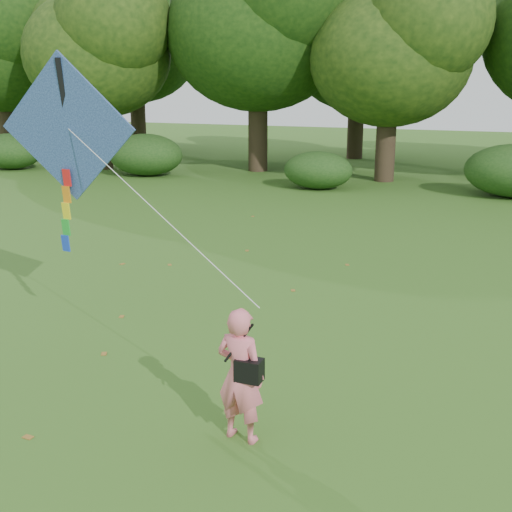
% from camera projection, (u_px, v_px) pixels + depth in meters
% --- Properties ---
extents(ground, '(100.00, 100.00, 0.00)m').
position_uv_depth(ground, '(239.00, 417.00, 7.91)').
color(ground, '#265114').
rests_on(ground, ground).
extents(man_kite_flyer, '(0.63, 0.45, 1.60)m').
position_uv_depth(man_kite_flyer, '(240.00, 375.00, 7.24)').
color(man_kite_flyer, '#F07180').
rests_on(man_kite_flyer, ground).
extents(crossbody_bag, '(0.43, 0.20, 0.67)m').
position_uv_depth(crossbody_bag, '(249.00, 369.00, 7.15)').
color(crossbody_bag, black).
rests_on(crossbody_bag, ground).
extents(flying_kite, '(4.90, 2.13, 3.01)m').
position_uv_depth(flying_kite, '(68.00, 132.00, 9.49)').
color(flying_kite, '#283BB1').
rests_on(flying_kite, ground).
extents(tree_line, '(54.70, 15.30, 9.48)m').
position_uv_depth(tree_line, '(493.00, 41.00, 26.35)').
color(tree_line, '#3A2D1E').
rests_on(tree_line, ground).
extents(shrub_band, '(39.15, 3.22, 1.88)m').
position_uv_depth(shrub_band, '(407.00, 169.00, 23.73)').
color(shrub_band, '#264919').
rests_on(shrub_band, ground).
extents(fallen_leaves, '(9.08, 12.76, 0.01)m').
position_uv_depth(fallen_leaves, '(245.00, 276.00, 13.63)').
color(fallen_leaves, olive).
rests_on(fallen_leaves, ground).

